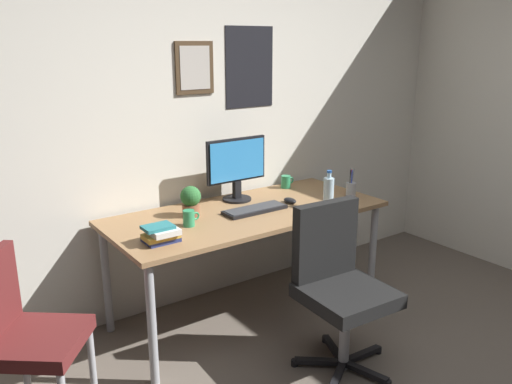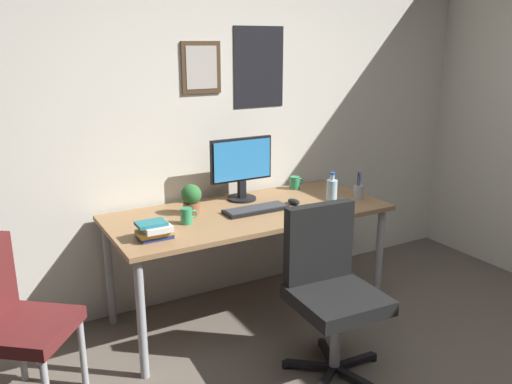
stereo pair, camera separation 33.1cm
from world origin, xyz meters
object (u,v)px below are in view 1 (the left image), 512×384
monitor (237,166)px  coffee_mug_near (286,182)px  computer_mouse (290,201)px  pen_cup (351,188)px  book_stack_left (161,234)px  keyboard (255,209)px  water_bottle (329,192)px  side_chair (22,329)px  office_chair (338,279)px  potted_plant (191,200)px  coffee_mug_far (189,218)px

monitor → coffee_mug_near: monitor is taller
computer_mouse → pen_cup: (0.47, -0.11, 0.04)m
coffee_mug_near → book_stack_left: book_stack_left is taller
keyboard → water_bottle: bearing=-25.2°
side_chair → coffee_mug_near: (2.02, 0.54, 0.30)m
book_stack_left → keyboard: bearing=11.2°
side_chair → pen_cup: size_ratio=4.38×
office_chair → potted_plant: bearing=117.2°
water_bottle → coffee_mug_near: water_bottle is taller
office_chair → monitor: monitor is taller
water_bottle → keyboard: bearing=154.8°
water_bottle → coffee_mug_near: size_ratio=2.30×
water_bottle → pen_cup: bearing=18.6°
book_stack_left → potted_plant: bearing=40.8°
monitor → pen_cup: monitor is taller
monitor → coffee_mug_far: size_ratio=4.26×
computer_mouse → pen_cup: bearing=-13.3°
computer_mouse → potted_plant: size_ratio=0.56×
pen_cup → side_chair: bearing=-177.4°
office_chair → coffee_mug_near: 1.17m
monitor → keyboard: (-0.05, -0.28, -0.23)m
potted_plant → water_bottle: bearing=-24.0°
computer_mouse → coffee_mug_far: size_ratio=1.02×
coffee_mug_far → book_stack_left: (-0.25, -0.14, -0.00)m
office_chair → keyboard: bearing=95.3°
potted_plant → keyboard: bearing=-22.4°
monitor → computer_mouse: bearing=-47.5°
computer_mouse → coffee_mug_far: coffee_mug_far is taller
side_chair → water_bottle: bearing=-0.2°
coffee_mug_near → coffee_mug_far: (-1.01, -0.33, 0.00)m
computer_mouse → water_bottle: water_bottle is taller
keyboard → potted_plant: 0.42m
water_bottle → book_stack_left: (-1.18, 0.07, -0.06)m
potted_plant → pen_cup: pen_cup is taller
computer_mouse → coffee_mug_far: 0.78m
water_bottle → computer_mouse: bearing=124.1°
side_chair → computer_mouse: bearing=6.7°
office_chair → keyboard: 0.76m
side_chair → pen_cup: pen_cup is taller
side_chair → keyboard: 1.54m
office_chair → water_bottle: water_bottle is taller
water_bottle → pen_cup: size_ratio=1.26×
office_chair → computer_mouse: 0.80m
coffee_mug_far → potted_plant: size_ratio=0.55×
computer_mouse → potted_plant: (-0.68, 0.15, 0.09)m
side_chair → keyboard: side_chair is taller
book_stack_left → water_bottle: bearing=-3.2°
water_bottle → coffee_mug_far: bearing=167.3°
office_chair → pen_cup: size_ratio=4.75×
book_stack_left → office_chair: bearing=-35.5°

